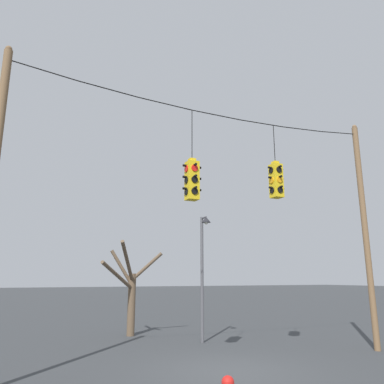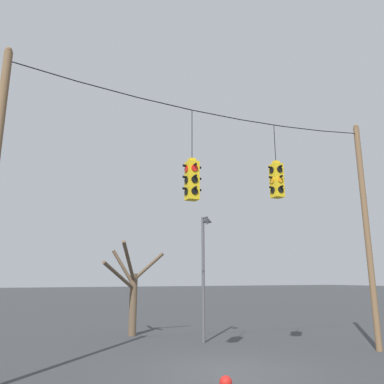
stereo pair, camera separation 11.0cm
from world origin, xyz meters
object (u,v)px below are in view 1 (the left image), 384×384
object	(u,v)px
traffic_light_near_left_pole	(276,180)
street_lamp	(203,258)
traffic_light_near_right_pole	(192,180)
bare_tree	(130,290)
utility_pole_right	(365,231)

from	to	relation	value
traffic_light_near_left_pole	street_lamp	bearing A→B (deg)	102.13
street_lamp	traffic_light_near_right_pole	bearing A→B (deg)	-120.60
traffic_light_near_left_pole	street_lamp	xyz separation A→B (m)	(-0.81, 3.76, -2.37)
bare_tree	utility_pole_right	bearing A→B (deg)	-43.76
street_lamp	bare_tree	distance (m)	3.71
traffic_light_near_right_pole	street_lamp	distance (m)	4.82
traffic_light_near_right_pole	bare_tree	xyz separation A→B (m)	(0.08, 6.51, -3.29)
utility_pole_right	traffic_light_near_right_pole	xyz separation A→B (m)	(-6.88, -0.00, 1.12)
traffic_light_near_right_pole	street_lamp	world-z (taller)	traffic_light_near_right_pole
traffic_light_near_left_pole	bare_tree	bearing A→B (deg)	114.42
bare_tree	traffic_light_near_right_pole	bearing A→B (deg)	-90.67
traffic_light_near_right_pole	street_lamp	xyz separation A→B (m)	(2.23, 3.76, -2.04)
traffic_light_near_right_pole	bare_tree	size ratio (longest dim) A/B	0.73
utility_pole_right	traffic_light_near_right_pole	bearing A→B (deg)	-180.00
traffic_light_near_left_pole	street_lamp	size ratio (longest dim) A/B	0.52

